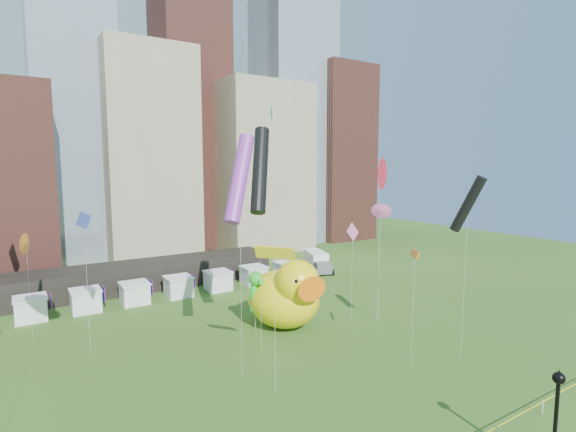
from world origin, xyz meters
TOP-DOWN VIEW (x-y plane):
  - skyline at (2.25, 61.06)m, footprint 101.00×23.00m
  - crane_right at (30.89, 64.00)m, footprint 23.00×1.00m
  - pavilion at (-4.00, 42.00)m, footprint 38.00×6.00m
  - vendor_tents at (1.02, 36.00)m, footprint 33.24×2.80m
  - big_duck at (6.40, 20.75)m, footprint 6.59×8.92m
  - small_duck at (8.25, 21.65)m, footprint 4.66×5.04m
  - seahorse_green at (3.59, 21.65)m, footprint 1.35×1.70m
  - seahorse_purple at (5.52, 21.91)m, footprint 1.56×1.76m
  - lamppost at (6.65, -3.20)m, footprint 0.58×0.58m
  - box_truck at (22.29, 37.51)m, footprint 4.24×6.94m
  - kite_0 at (15.22, 17.73)m, footprint 2.70×2.01m
  - kite_1 at (12.35, 18.31)m, footprint 1.82×0.41m
  - kite_2 at (1.68, 17.11)m, footprint 3.35×3.98m
  - kite_3 at (10.39, 30.22)m, footprint 1.07×1.44m
  - kite_6 at (-14.08, 30.53)m, footprint 0.75×1.79m
  - kite_7 at (-1.59, 14.07)m, footprint 3.50×3.14m
  - kite_9 at (14.70, 17.04)m, footprint 0.67×1.37m
  - kite_10 at (13.93, 7.18)m, footprint 1.38×2.68m
  - kite_12 at (-0.72, 10.85)m, footprint 1.99×2.37m
  - kite_13 at (-10.22, 24.12)m, footprint 0.81×3.59m
  - kite_14 at (10.28, 8.90)m, footprint 1.22×1.64m

SIDE VIEW (x-z plane):
  - vendor_tents at x=1.02m, z-range -0.09..2.31m
  - box_truck at x=22.29m, z-range 0.04..2.81m
  - pavilion at x=-4.00m, z-range 0.00..3.20m
  - small_duck at x=8.25m, z-range -0.14..3.37m
  - big_duck at x=6.40m, z-range -0.28..6.61m
  - lamppost at x=6.65m, z-range 0.62..6.22m
  - seahorse_purple at x=5.52m, z-range 1.00..6.01m
  - seahorse_green at x=3.59m, z-range 1.16..6.80m
  - kite_6 at x=-14.08m, z-range 3.84..13.33m
  - kite_14 at x=10.28m, z-range 4.15..13.16m
  - kite_1 at x=12.35m, z-range 3.85..13.80m
  - kite_12 at x=-0.72m, z-range 4.57..14.64m
  - kite_9 at x=14.70m, z-range 5.11..16.82m
  - kite_13 at x=-10.22m, z-range 5.20..16.76m
  - kite_10 at x=13.93m, z-range 5.09..19.68m
  - kite_7 at x=-1.59m, z-range 5.63..23.14m
  - kite_0 at x=15.22m, z-range 6.50..22.52m
  - kite_2 at x=1.68m, z-range 5.74..24.13m
  - kite_3 at x=10.39m, z-range 9.06..31.22m
  - skyline at x=2.25m, z-range -12.56..55.44m
  - crane_right at x=30.89m, z-range 8.90..84.90m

